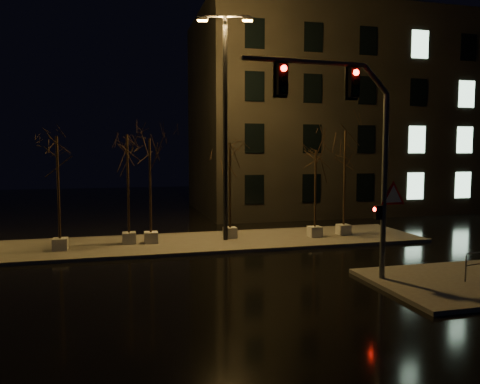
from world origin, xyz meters
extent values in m
plane|color=black|center=(0.00, 0.00, 0.00)|extent=(90.00, 90.00, 0.00)
cube|color=#4C4944|center=(0.00, 6.00, 0.07)|extent=(22.00, 5.00, 0.15)
cube|color=#4C4944|center=(7.50, -3.50, 0.07)|extent=(7.00, 5.00, 0.15)
cube|color=black|center=(14.00, 18.00, 7.50)|extent=(25.00, 12.00, 15.00)
cube|color=#B3B2A7|center=(-7.19, 5.48, 0.43)|extent=(0.65, 0.65, 0.55)
cylinder|color=black|center=(-7.19, 5.48, 3.03)|extent=(0.11, 0.11, 4.66)
cube|color=#B3B2A7|center=(-4.09, 6.28, 0.43)|extent=(0.65, 0.65, 0.55)
cylinder|color=black|center=(-4.09, 6.28, 3.10)|extent=(0.11, 0.11, 4.79)
cube|color=#B3B2A7|center=(-3.04, 6.11, 0.43)|extent=(0.65, 0.65, 0.55)
cylinder|color=black|center=(-3.04, 6.11, 3.00)|extent=(0.11, 0.11, 4.60)
cube|color=#B3B2A7|center=(1.07, 6.50, 0.43)|extent=(0.65, 0.65, 0.55)
cylinder|color=black|center=(1.07, 6.50, 2.90)|extent=(0.11, 0.11, 4.41)
cube|color=#B3B2A7|center=(5.48, 5.64, 0.43)|extent=(0.65, 0.65, 0.55)
cylinder|color=black|center=(5.48, 5.64, 2.72)|extent=(0.11, 0.11, 4.04)
cube|color=#B3B2A7|center=(7.27, 5.87, 0.43)|extent=(0.65, 0.65, 0.55)
cylinder|color=black|center=(7.27, 5.87, 3.24)|extent=(0.11, 0.11, 5.07)
cylinder|color=#57595F|center=(4.50, -2.50, 3.40)|extent=(0.20, 0.20, 6.50)
cylinder|color=#57595F|center=(1.42, -2.65, 7.57)|extent=(4.34, 0.36, 0.15)
cube|color=black|center=(3.20, -2.56, 6.97)|extent=(0.34, 0.25, 0.98)
cube|color=black|center=(0.60, -2.69, 6.97)|extent=(0.34, 0.25, 0.98)
cube|color=black|center=(4.26, -2.51, 2.54)|extent=(0.25, 0.21, 0.49)
cone|color=red|center=(4.83, -2.54, 3.08)|extent=(1.13, 0.09, 1.13)
sphere|color=#FF0C07|center=(4.50, -2.50, 7.29)|extent=(0.20, 0.20, 0.20)
cylinder|color=black|center=(0.71, 6.01, 5.73)|extent=(0.22, 0.22, 11.15)
cylinder|color=black|center=(0.71, 6.01, 11.30)|extent=(2.40, 0.73, 0.11)
cube|color=#FFA032|center=(-0.37, 6.29, 11.13)|extent=(0.62, 0.44, 0.22)
cube|color=#FFA032|center=(1.79, 5.73, 11.13)|extent=(0.62, 0.44, 0.22)
cylinder|color=#57595F|center=(7.07, -3.63, 0.61)|extent=(0.05, 0.05, 0.93)
camera|label=1|loc=(-4.54, -17.06, 4.67)|focal=35.00mm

